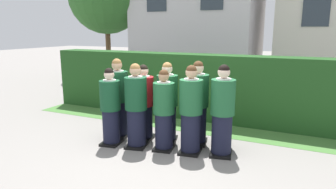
{
  "coord_description": "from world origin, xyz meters",
  "views": [
    {
      "loc": [
        2.46,
        -5.02,
        2.29
      ],
      "look_at": [
        0.0,
        0.24,
        1.05
      ],
      "focal_mm": 32.31,
      "sensor_mm": 36.0,
      "label": 1
    }
  ],
  "objects_px": {
    "student_front_row_4": "(222,113)",
    "student_rear_row_4": "(223,109)",
    "student_rear_row_3": "(197,105)",
    "student_front_row_0": "(110,109)",
    "student_front_row_2": "(164,112)",
    "student_in_red_blazer": "(144,104)",
    "student_rear_row_2": "(167,104)",
    "student_front_row_1": "(136,108)",
    "student_front_row_3": "(191,112)",
    "student_rear_row_0": "(118,100)"
  },
  "relations": [
    {
      "from": "student_front_row_4",
      "to": "student_rear_row_4",
      "type": "height_order",
      "value": "student_front_row_4"
    },
    {
      "from": "student_front_row_4",
      "to": "student_rear_row_3",
      "type": "distance_m",
      "value": 0.71
    },
    {
      "from": "student_front_row_0",
      "to": "student_front_row_4",
      "type": "bearing_deg",
      "value": 10.8
    },
    {
      "from": "student_front_row_2",
      "to": "student_in_red_blazer",
      "type": "height_order",
      "value": "student_in_red_blazer"
    },
    {
      "from": "student_in_red_blazer",
      "to": "student_rear_row_3",
      "type": "bearing_deg",
      "value": 11.93
    },
    {
      "from": "student_rear_row_2",
      "to": "student_front_row_0",
      "type": "bearing_deg",
      "value": -146.16
    },
    {
      "from": "student_front_row_1",
      "to": "student_rear_row_3",
      "type": "height_order",
      "value": "student_rear_row_3"
    },
    {
      "from": "student_front_row_3",
      "to": "student_rear_row_3",
      "type": "xyz_separation_m",
      "value": [
        -0.05,
        0.51,
        0.01
      ]
    },
    {
      "from": "student_front_row_0",
      "to": "student_front_row_2",
      "type": "xyz_separation_m",
      "value": [
        1.09,
        0.2,
        0.0
      ]
    },
    {
      "from": "student_front_row_3",
      "to": "student_rear_row_4",
      "type": "height_order",
      "value": "student_front_row_3"
    },
    {
      "from": "student_front_row_2",
      "to": "student_in_red_blazer",
      "type": "xyz_separation_m",
      "value": [
        -0.63,
        0.35,
        0.01
      ]
    },
    {
      "from": "student_front_row_3",
      "to": "student_rear_row_2",
      "type": "xyz_separation_m",
      "value": [
        -0.66,
        0.37,
        -0.01
      ]
    },
    {
      "from": "student_front_row_1",
      "to": "student_rear_row_4",
      "type": "height_order",
      "value": "student_front_row_1"
    },
    {
      "from": "student_front_row_4",
      "to": "student_rear_row_4",
      "type": "xyz_separation_m",
      "value": [
        -0.11,
        0.43,
        -0.04
      ]
    },
    {
      "from": "student_rear_row_3",
      "to": "student_front_row_4",
      "type": "bearing_deg",
      "value": -30.99
    },
    {
      "from": "student_front_row_3",
      "to": "student_rear_row_0",
      "type": "xyz_separation_m",
      "value": [
        -1.74,
        0.18,
        0.02
      ]
    },
    {
      "from": "student_in_red_blazer",
      "to": "student_front_row_1",
      "type": "bearing_deg",
      "value": -80.29
    },
    {
      "from": "student_in_red_blazer",
      "to": "student_rear_row_4",
      "type": "bearing_deg",
      "value": 10.49
    },
    {
      "from": "student_front_row_3",
      "to": "student_rear_row_3",
      "type": "height_order",
      "value": "student_rear_row_3"
    },
    {
      "from": "student_rear_row_0",
      "to": "student_rear_row_3",
      "type": "relative_size",
      "value": 1.0
    },
    {
      "from": "student_rear_row_0",
      "to": "student_rear_row_2",
      "type": "bearing_deg",
      "value": 9.87
    },
    {
      "from": "student_front_row_1",
      "to": "student_front_row_3",
      "type": "relative_size",
      "value": 1.0
    },
    {
      "from": "student_front_row_4",
      "to": "student_rear_row_2",
      "type": "relative_size",
      "value": 1.02
    },
    {
      "from": "student_front_row_4",
      "to": "student_front_row_2",
      "type": "bearing_deg",
      "value": -168.99
    },
    {
      "from": "student_rear_row_2",
      "to": "student_rear_row_4",
      "type": "bearing_deg",
      "value": 10.47
    },
    {
      "from": "student_front_row_3",
      "to": "student_rear_row_3",
      "type": "relative_size",
      "value": 0.98
    },
    {
      "from": "student_front_row_0",
      "to": "student_rear_row_4",
      "type": "bearing_deg",
      "value": 22.26
    },
    {
      "from": "student_front_row_2",
      "to": "student_rear_row_4",
      "type": "xyz_separation_m",
      "value": [
        0.98,
        0.64,
        0.02
      ]
    },
    {
      "from": "student_front_row_4",
      "to": "student_rear_row_3",
      "type": "height_order",
      "value": "student_rear_row_3"
    },
    {
      "from": "student_front_row_1",
      "to": "student_rear_row_2",
      "type": "xyz_separation_m",
      "value": [
        0.42,
        0.54,
        -0.0
      ]
    },
    {
      "from": "student_front_row_3",
      "to": "student_front_row_2",
      "type": "bearing_deg",
      "value": -172.87
    },
    {
      "from": "student_in_red_blazer",
      "to": "student_rear_row_2",
      "type": "relative_size",
      "value": 0.96
    },
    {
      "from": "student_rear_row_3",
      "to": "student_rear_row_4",
      "type": "height_order",
      "value": "student_rear_row_3"
    },
    {
      "from": "student_front_row_4",
      "to": "student_front_row_3",
      "type": "bearing_deg",
      "value": -165.41
    },
    {
      "from": "student_front_row_4",
      "to": "student_in_red_blazer",
      "type": "relative_size",
      "value": 1.06
    },
    {
      "from": "student_rear_row_4",
      "to": "student_front_row_0",
      "type": "bearing_deg",
      "value": -157.74
    },
    {
      "from": "student_front_row_2",
      "to": "student_in_red_blazer",
      "type": "bearing_deg",
      "value": 151.34
    },
    {
      "from": "student_front_row_3",
      "to": "student_rear_row_2",
      "type": "distance_m",
      "value": 0.76
    },
    {
      "from": "student_front_row_4",
      "to": "student_rear_row_2",
      "type": "xyz_separation_m",
      "value": [
        -1.22,
        0.23,
        -0.02
      ]
    },
    {
      "from": "student_rear_row_2",
      "to": "student_rear_row_3",
      "type": "distance_m",
      "value": 0.63
    },
    {
      "from": "student_front_row_2",
      "to": "student_front_row_3",
      "type": "distance_m",
      "value": 0.53
    },
    {
      "from": "student_front_row_2",
      "to": "student_front_row_3",
      "type": "bearing_deg",
      "value": 7.13
    },
    {
      "from": "student_front_row_4",
      "to": "student_rear_row_0",
      "type": "relative_size",
      "value": 0.99
    },
    {
      "from": "student_front_row_1",
      "to": "student_rear_row_3",
      "type": "bearing_deg",
      "value": 33.56
    },
    {
      "from": "student_front_row_4",
      "to": "student_rear_row_4",
      "type": "distance_m",
      "value": 0.45
    },
    {
      "from": "student_front_row_1",
      "to": "student_in_red_blazer",
      "type": "bearing_deg",
      "value": 99.71
    },
    {
      "from": "student_front_row_0",
      "to": "student_rear_row_3",
      "type": "bearing_deg",
      "value": 26.57
    },
    {
      "from": "student_front_row_3",
      "to": "student_rear_row_0",
      "type": "height_order",
      "value": "student_rear_row_0"
    },
    {
      "from": "student_front_row_0",
      "to": "student_rear_row_2",
      "type": "height_order",
      "value": "student_rear_row_2"
    },
    {
      "from": "student_front_row_3",
      "to": "student_rear_row_0",
      "type": "relative_size",
      "value": 0.98
    }
  ]
}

